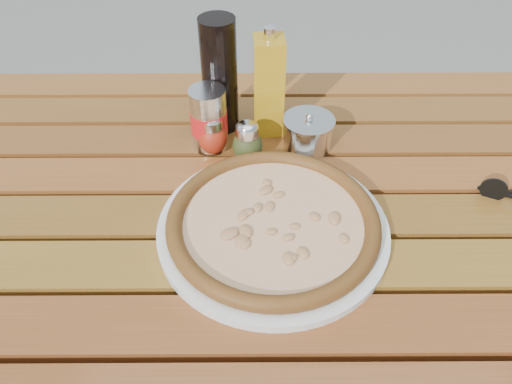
{
  "coord_description": "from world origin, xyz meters",
  "views": [
    {
      "loc": [
        -0.0,
        -0.57,
        1.33
      ],
      "look_at": [
        0.0,
        0.02,
        0.78
      ],
      "focal_mm": 35.0,
      "sensor_mm": 36.0,
      "label": 1
    }
  ],
  "objects_px": {
    "oregano_shaker": "(247,142)",
    "parmesan_tin": "(308,132)",
    "pizza": "(273,222)",
    "dark_bottle": "(220,76)",
    "plate": "(273,228)",
    "olive_oil_cruet": "(268,86)",
    "pepper_shaker": "(213,134)",
    "soda_can": "(209,120)",
    "table": "(256,244)"
  },
  "relations": [
    {
      "from": "table",
      "to": "pizza",
      "type": "relative_size",
      "value": 3.31
    },
    {
      "from": "oregano_shaker",
      "to": "parmesan_tin",
      "type": "bearing_deg",
      "value": 19.4
    },
    {
      "from": "olive_oil_cruet",
      "to": "pepper_shaker",
      "type": "bearing_deg",
      "value": -146.72
    },
    {
      "from": "oregano_shaker",
      "to": "parmesan_tin",
      "type": "relative_size",
      "value": 0.84
    },
    {
      "from": "pizza",
      "to": "parmesan_tin",
      "type": "distance_m",
      "value": 0.23
    },
    {
      "from": "pizza",
      "to": "olive_oil_cruet",
      "type": "height_order",
      "value": "olive_oil_cruet"
    },
    {
      "from": "oregano_shaker",
      "to": "parmesan_tin",
      "type": "distance_m",
      "value": 0.12
    },
    {
      "from": "pizza",
      "to": "pepper_shaker",
      "type": "height_order",
      "value": "pepper_shaker"
    },
    {
      "from": "plate",
      "to": "pepper_shaker",
      "type": "distance_m",
      "value": 0.23
    },
    {
      "from": "pepper_shaker",
      "to": "olive_oil_cruet",
      "type": "bearing_deg",
      "value": 33.28
    },
    {
      "from": "plate",
      "to": "olive_oil_cruet",
      "type": "relative_size",
      "value": 1.71
    },
    {
      "from": "pizza",
      "to": "pepper_shaker",
      "type": "distance_m",
      "value": 0.23
    },
    {
      "from": "oregano_shaker",
      "to": "dark_bottle",
      "type": "bearing_deg",
      "value": 115.84
    },
    {
      "from": "oregano_shaker",
      "to": "pepper_shaker",
      "type": "bearing_deg",
      "value": 159.23
    },
    {
      "from": "pepper_shaker",
      "to": "olive_oil_cruet",
      "type": "xyz_separation_m",
      "value": [
        0.1,
        0.07,
        0.06
      ]
    },
    {
      "from": "soda_can",
      "to": "pepper_shaker",
      "type": "bearing_deg",
      "value": -69.27
    },
    {
      "from": "pepper_shaker",
      "to": "parmesan_tin",
      "type": "xyz_separation_m",
      "value": [
        0.18,
        0.02,
        -0.01
      ]
    },
    {
      "from": "pizza",
      "to": "soda_can",
      "type": "bearing_deg",
      "value": 116.6
    },
    {
      "from": "plate",
      "to": "pepper_shaker",
      "type": "relative_size",
      "value": 4.39
    },
    {
      "from": "table",
      "to": "parmesan_tin",
      "type": "distance_m",
      "value": 0.23
    },
    {
      "from": "table",
      "to": "pepper_shaker",
      "type": "bearing_deg",
      "value": 115.32
    },
    {
      "from": "table",
      "to": "pepper_shaker",
      "type": "distance_m",
      "value": 0.22
    },
    {
      "from": "table",
      "to": "olive_oil_cruet",
      "type": "relative_size",
      "value": 6.67
    },
    {
      "from": "dark_bottle",
      "to": "olive_oil_cruet",
      "type": "height_order",
      "value": "dark_bottle"
    },
    {
      "from": "plate",
      "to": "pizza",
      "type": "xyz_separation_m",
      "value": [
        0.0,
        -0.0,
        0.02
      ]
    },
    {
      "from": "olive_oil_cruet",
      "to": "pizza",
      "type": "bearing_deg",
      "value": -89.51
    },
    {
      "from": "pepper_shaker",
      "to": "dark_bottle",
      "type": "height_order",
      "value": "dark_bottle"
    },
    {
      "from": "pizza",
      "to": "dark_bottle",
      "type": "xyz_separation_m",
      "value": [
        -0.09,
        0.29,
        0.09
      ]
    },
    {
      "from": "plate",
      "to": "pepper_shaker",
      "type": "height_order",
      "value": "pepper_shaker"
    },
    {
      "from": "pepper_shaker",
      "to": "parmesan_tin",
      "type": "distance_m",
      "value": 0.18
    },
    {
      "from": "table",
      "to": "pizza",
      "type": "distance_m",
      "value": 0.11
    },
    {
      "from": "oregano_shaker",
      "to": "dark_bottle",
      "type": "distance_m",
      "value": 0.14
    },
    {
      "from": "dark_bottle",
      "to": "soda_can",
      "type": "height_order",
      "value": "dark_bottle"
    },
    {
      "from": "plate",
      "to": "pizza",
      "type": "relative_size",
      "value": 0.85
    },
    {
      "from": "table",
      "to": "olive_oil_cruet",
      "type": "distance_m",
      "value": 0.29
    },
    {
      "from": "table",
      "to": "pepper_shaker",
      "type": "height_order",
      "value": "pepper_shaker"
    },
    {
      "from": "table",
      "to": "oregano_shaker",
      "type": "relative_size",
      "value": 17.07
    },
    {
      "from": "plate",
      "to": "olive_oil_cruet",
      "type": "height_order",
      "value": "olive_oil_cruet"
    },
    {
      "from": "plate",
      "to": "parmesan_tin",
      "type": "xyz_separation_m",
      "value": [
        0.07,
        0.22,
        0.02
      ]
    },
    {
      "from": "olive_oil_cruet",
      "to": "plate",
      "type": "bearing_deg",
      "value": -89.51
    },
    {
      "from": "oregano_shaker",
      "to": "dark_bottle",
      "type": "xyz_separation_m",
      "value": [
        -0.05,
        0.11,
        0.07
      ]
    },
    {
      "from": "table",
      "to": "parmesan_tin",
      "type": "relative_size",
      "value": 14.37
    },
    {
      "from": "oregano_shaker",
      "to": "parmesan_tin",
      "type": "xyz_separation_m",
      "value": [
        0.11,
        0.04,
        -0.01
      ]
    },
    {
      "from": "table",
      "to": "plate",
      "type": "height_order",
      "value": "plate"
    },
    {
      "from": "pepper_shaker",
      "to": "parmesan_tin",
      "type": "relative_size",
      "value": 0.84
    },
    {
      "from": "table",
      "to": "pizza",
      "type": "xyz_separation_m",
      "value": [
        0.03,
        -0.04,
        0.1
      ]
    },
    {
      "from": "table",
      "to": "soda_can",
      "type": "bearing_deg",
      "value": 114.91
    },
    {
      "from": "oregano_shaker",
      "to": "dark_bottle",
      "type": "height_order",
      "value": "dark_bottle"
    },
    {
      "from": "table",
      "to": "pizza",
      "type": "bearing_deg",
      "value": -56.18
    },
    {
      "from": "plate",
      "to": "oregano_shaker",
      "type": "xyz_separation_m",
      "value": [
        -0.04,
        0.18,
        0.03
      ]
    }
  ]
}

